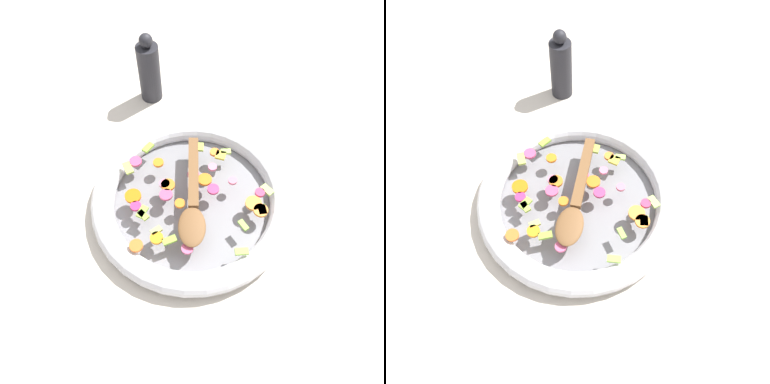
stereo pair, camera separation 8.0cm
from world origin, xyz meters
The scene contains 5 objects.
ground_plane centered at (0.00, 0.00, 0.00)m, with size 4.00×4.00×0.00m, color beige.
skillet centered at (0.00, 0.00, 0.02)m, with size 0.44×0.44×0.05m.
chopped_vegetables centered at (-0.01, -0.01, 0.05)m, with size 0.34×0.29×0.01m.
wooden_spoon centered at (0.00, -0.03, 0.06)m, with size 0.06×0.27×0.01m.
pepper_mill centered at (-0.13, 0.34, 0.09)m, with size 0.06×0.06×0.19m.
Camera 2 is at (0.11, -0.42, 0.73)m, focal length 35.00 mm.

